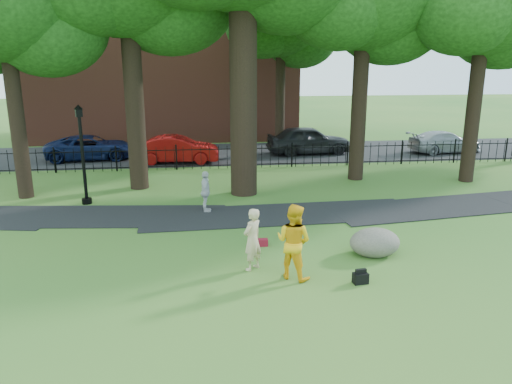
{
  "coord_description": "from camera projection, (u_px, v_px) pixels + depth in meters",
  "views": [
    {
      "loc": [
        -1.87,
        -13.32,
        5.62
      ],
      "look_at": [
        -0.07,
        2.0,
        1.42
      ],
      "focal_mm": 35.0,
      "sensor_mm": 36.0,
      "label": 1
    }
  ],
  "objects": [
    {
      "name": "street",
      "position": [
        230.0,
        154.0,
        29.79
      ],
      "size": [
        80.0,
        7.0,
        0.02
      ],
      "primitive_type": "cube",
      "color": "black",
      "rests_on": "ground"
    },
    {
      "name": "footpath",
      "position": [
        279.0,
        215.0,
        18.3
      ],
      "size": [
        36.07,
        3.85,
        0.03
      ],
      "primitive_type": "cube",
      "rotation": [
        0.0,
        0.0,
        0.03
      ],
      "color": "black",
      "rests_on": "ground"
    },
    {
      "name": "lamppost",
      "position": [
        83.0,
        156.0,
        19.21
      ],
      "size": [
        0.38,
        0.38,
        3.88
      ],
      "rotation": [
        0.0,
        0.0,
        0.41
      ],
      "color": "black",
      "rests_on": "ground"
    },
    {
      "name": "boulder",
      "position": [
        375.0,
        241.0,
        14.53
      ],
      "size": [
        1.5,
        1.14,
        0.86
      ],
      "primitive_type": "ellipsoid",
      "rotation": [
        0.0,
        0.0,
        0.02
      ],
      "color": "#696258",
      "rests_on": "ground"
    },
    {
      "name": "grey_car",
      "position": [
        308.0,
        140.0,
        29.57
      ],
      "size": [
        5.02,
        2.29,
        1.67
      ],
      "primitive_type": "imported",
      "rotation": [
        0.0,
        0.0,
        1.64
      ],
      "color": "black",
      "rests_on": "ground"
    },
    {
      "name": "red_bag",
      "position": [
        263.0,
        242.0,
        15.28
      ],
      "size": [
        0.32,
        0.2,
        0.22
      ],
      "primitive_type": "cube",
      "rotation": [
        0.0,
        0.0,
        -0.02
      ],
      "color": "maroon",
      "rests_on": "ground"
    },
    {
      "name": "ground",
      "position": [
        267.0,
        257.0,
        14.45
      ],
      "size": [
        120.0,
        120.0,
        0.0
      ],
      "primitive_type": "plane",
      "color": "#2C6423",
      "rests_on": "ground"
    },
    {
      "name": "silver_car",
      "position": [
        444.0,
        142.0,
        30.04
      ],
      "size": [
        4.65,
        2.39,
        1.29
      ],
      "primitive_type": "imported",
      "rotation": [
        0.0,
        0.0,
        1.71
      ],
      "color": "#A0A3A9",
      "rests_on": "ground"
    },
    {
      "name": "brick_building",
      "position": [
        165.0,
        51.0,
        35.43
      ],
      "size": [
        18.0,
        8.0,
        12.0
      ],
      "primitive_type": "cube",
      "color": "brown",
      "rests_on": "ground"
    },
    {
      "name": "red_sedan",
      "position": [
        178.0,
        149.0,
        27.11
      ],
      "size": [
        4.55,
        1.78,
        1.48
      ],
      "primitive_type": "imported",
      "rotation": [
        0.0,
        0.0,
        1.52
      ],
      "color": "#940C0B",
      "rests_on": "ground"
    },
    {
      "name": "iron_fence",
      "position": [
        235.0,
        157.0,
        25.8
      ],
      "size": [
        44.0,
        0.04,
        1.2
      ],
      "color": "black",
      "rests_on": "ground"
    },
    {
      "name": "navy_van",
      "position": [
        91.0,
        148.0,
        27.96
      ],
      "size": [
        5.11,
        2.73,
        1.37
      ],
      "primitive_type": "imported",
      "rotation": [
        0.0,
        0.0,
        1.67
      ],
      "color": "#0C163C",
      "rests_on": "ground"
    },
    {
      "name": "pedestrian",
      "position": [
        206.0,
        192.0,
        18.43
      ],
      "size": [
        0.45,
        0.94,
        1.56
      ],
      "primitive_type": "imported",
      "rotation": [
        0.0,
        0.0,
        1.5
      ],
      "color": "silver",
      "rests_on": "ground"
    },
    {
      "name": "backpack",
      "position": [
        360.0,
        278.0,
        12.75
      ],
      "size": [
        0.4,
        0.28,
        0.28
      ],
      "primitive_type": "cube",
      "rotation": [
        0.0,
        0.0,
        0.13
      ],
      "color": "black",
      "rests_on": "ground"
    },
    {
      "name": "man",
      "position": [
        294.0,
        241.0,
        12.88
      ],
      "size": [
        1.23,
        1.2,
        2.0
      ],
      "primitive_type": "imported",
      "rotation": [
        0.0,
        0.0,
        2.46
      ],
      "color": "yellow",
      "rests_on": "ground"
    },
    {
      "name": "woman",
      "position": [
        252.0,
        239.0,
        13.4
      ],
      "size": [
        0.74,
        0.74,
        1.73
      ],
      "primitive_type": "imported",
      "rotation": [
        0.0,
        0.0,
        3.9
      ],
      "color": "#CFB48E",
      "rests_on": "ground"
    }
  ]
}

